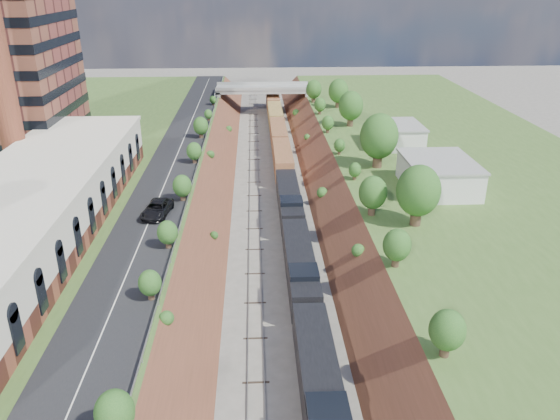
{
  "coord_description": "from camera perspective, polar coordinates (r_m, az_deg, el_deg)",
  "views": [
    {
      "loc": [
        -2.29,
        -19.48,
        32.73
      ],
      "look_at": [
        0.68,
        43.01,
        6.0
      ],
      "focal_mm": 35.0,
      "sensor_mm": 36.0,
      "label": 1
    }
  ],
  "objects": [
    {
      "name": "platform_left",
      "position": [
        90.41,
        -22.41,
        1.79
      ],
      "size": [
        44.0,
        180.0,
        5.0
      ],
      "primitive_type": "cube",
      "color": "#405F27",
      "rests_on": "ground"
    },
    {
      "name": "platform_right",
      "position": [
        92.07,
        20.01,
        2.52
      ],
      "size": [
        44.0,
        180.0,
        5.0
      ],
      "primitive_type": "cube",
      "color": "#405F27",
      "rests_on": "ground"
    },
    {
      "name": "embankment_left",
      "position": [
        86.4,
        -8.3,
        0.62
      ],
      "size": [
        10.0,
        180.0,
        10.0
      ],
      "primitive_type": "cube",
      "rotation": [
        0.0,
        0.79,
        0.0
      ],
      "color": "brown",
      "rests_on": "ground"
    },
    {
      "name": "embankment_right",
      "position": [
        86.98,
        6.27,
        0.88
      ],
      "size": [
        10.0,
        180.0,
        10.0
      ],
      "primitive_type": "cube",
      "rotation": [
        0.0,
        0.79,
        0.0
      ],
      "color": "brown",
      "rests_on": "ground"
    },
    {
      "name": "rail_left_track",
      "position": [
        85.92,
        -2.72,
        0.78
      ],
      "size": [
        1.58,
        180.0,
        0.18
      ],
      "primitive_type": "cube",
      "color": "gray",
      "rests_on": "ground"
    },
    {
      "name": "rail_right_track",
      "position": [
        86.06,
        0.74,
        0.84
      ],
      "size": [
        1.58,
        180.0,
        0.18
      ],
      "primitive_type": "cube",
      "color": "gray",
      "rests_on": "ground"
    },
    {
      "name": "road",
      "position": [
        85.19,
        -11.51,
        3.7
      ],
      "size": [
        8.0,
        180.0,
        0.1
      ],
      "primitive_type": "cube",
      "color": "black",
      "rests_on": "platform_left"
    },
    {
      "name": "guardrail",
      "position": [
        84.31,
        -8.8,
        4.05
      ],
      "size": [
        0.1,
        171.0,
        0.7
      ],
      "color": "#99999E",
      "rests_on": "platform_left"
    },
    {
      "name": "commercial_building",
      "position": [
        67.47,
        -24.9,
        -0.17
      ],
      "size": [
        14.3,
        62.3,
        7.0
      ],
      "color": "brown",
      "rests_on": "platform_left"
    },
    {
      "name": "overpass",
      "position": [
        144.21,
        -1.8,
        12.0
      ],
      "size": [
        24.5,
        8.3,
        7.4
      ],
      "color": "gray",
      "rests_on": "ground"
    },
    {
      "name": "white_building_near",
      "position": [
        80.23,
        16.22,
        3.48
      ],
      "size": [
        9.0,
        12.0,
        4.0
      ],
      "primitive_type": "cube",
      "color": "silver",
      "rests_on": "platform_right"
    },
    {
      "name": "white_building_far",
      "position": [
        100.25,
        12.1,
        7.63
      ],
      "size": [
        8.0,
        10.0,
        3.6
      ],
      "primitive_type": "cube",
      "color": "silver",
      "rests_on": "platform_right"
    },
    {
      "name": "tree_right_large",
      "position": [
        66.75,
        14.27,
        1.92
      ],
      "size": [
        5.25,
        5.25,
        7.61
      ],
      "color": "#473323",
      "rests_on": "platform_right"
    },
    {
      "name": "tree_left_crest",
      "position": [
        48.05,
        -13.91,
        -9.95
      ],
      "size": [
        2.45,
        2.45,
        3.55
      ],
      "color": "#473323",
      "rests_on": "platform_left"
    },
    {
      "name": "freight_train",
      "position": [
        95.74,
        0.35,
        4.81
      ],
      "size": [
        3.14,
        126.29,
        4.67
      ],
      "color": "black",
      "rests_on": "ground"
    },
    {
      "name": "suv",
      "position": [
        70.2,
        -12.72,
        0.13
      ],
      "size": [
        3.74,
        6.63,
        1.75
      ],
      "primitive_type": "imported",
      "rotation": [
        0.0,
        0.0,
        -0.14
      ],
      "color": "black",
      "rests_on": "road"
    }
  ]
}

